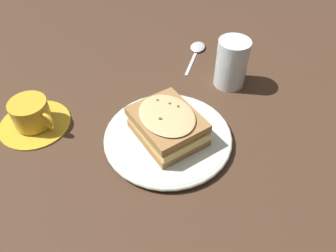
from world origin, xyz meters
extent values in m
plane|color=#473021|center=(0.00, 0.00, 0.00)|extent=(2.40, 2.40, 0.00)
cylinder|color=silver|center=(0.02, 0.01, 0.01)|extent=(0.25, 0.25, 0.02)
torus|color=silver|center=(0.02, 0.01, 0.01)|extent=(0.27, 0.27, 0.01)
cube|color=#A37542|center=(0.02, 0.01, 0.03)|extent=(0.18, 0.18, 0.02)
cube|color=#E0C16B|center=(0.02, 0.01, 0.04)|extent=(0.18, 0.17, 0.02)
cube|color=#A37542|center=(0.02, 0.01, 0.06)|extent=(0.18, 0.18, 0.02)
ellipsoid|color=#DBBC7F|center=(0.02, 0.01, 0.07)|extent=(0.16, 0.16, 0.01)
cube|color=#2D6028|center=(-0.01, 0.01, 0.08)|extent=(0.01, 0.01, 0.00)
cube|color=#2D6028|center=(0.00, 0.03, 0.08)|extent=(0.00, 0.00, 0.00)
cube|color=#2D6028|center=(-0.02, -0.01, 0.08)|extent=(0.00, 0.01, 0.00)
cube|color=#2D6028|center=(0.04, 0.00, 0.08)|extent=(0.00, 0.01, 0.00)
cylinder|color=gold|center=(0.00, -0.28, 0.00)|extent=(0.15, 0.15, 0.01)
cylinder|color=gold|center=(0.00, -0.28, 0.04)|extent=(0.08, 0.08, 0.06)
cylinder|color=#381E0F|center=(0.00, -0.28, 0.06)|extent=(0.07, 0.07, 0.00)
torus|color=gold|center=(0.02, -0.24, 0.04)|extent=(0.03, 0.04, 0.04)
cylinder|color=silver|center=(-0.18, 0.15, 0.06)|extent=(0.08, 0.08, 0.12)
cube|color=silver|center=(-0.26, 0.05, 0.00)|extent=(0.11, 0.03, 0.00)
ellipsoid|color=silver|center=(-0.33, 0.07, 0.01)|extent=(0.06, 0.05, 0.01)
camera|label=1|loc=(0.48, 0.05, 0.52)|focal=35.00mm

